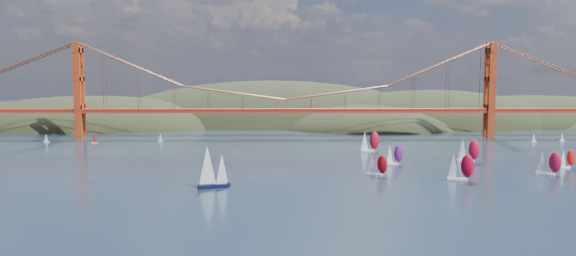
% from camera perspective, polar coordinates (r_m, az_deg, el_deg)
% --- Properties ---
extents(ground, '(1200.00, 1200.00, 0.00)m').
position_cam_1_polar(ground, '(152.62, 0.44, -8.89)').
color(ground, black).
rests_on(ground, ground).
extents(headlands, '(725.00, 225.00, 96.00)m').
position_cam_1_polar(headlands, '(431.63, 5.60, -1.02)').
color(headlands, black).
rests_on(headlands, ground).
extents(bridge, '(552.00, 12.00, 55.00)m').
position_cam_1_polar(bridge, '(327.64, -0.56, 4.68)').
color(bridge, maroon).
rests_on(bridge, ground).
extents(sloop_navy, '(10.58, 7.14, 15.71)m').
position_cam_1_polar(sloop_navy, '(188.19, -7.75, -3.97)').
color(sloop_navy, black).
rests_on(sloop_navy, ground).
extents(racer_0, '(7.88, 5.12, 8.81)m').
position_cam_1_polar(racer_0, '(211.32, 9.00, -3.67)').
color(racer_0, silver).
rests_on(racer_0, ground).
extents(racer_1, '(9.46, 4.76, 10.64)m').
position_cam_1_polar(racer_1, '(208.63, 17.08, -3.74)').
color(racer_1, white).
rests_on(racer_1, ground).
extents(racer_2, '(8.97, 6.13, 10.04)m').
position_cam_1_polar(racer_2, '(231.20, 24.92, -3.18)').
color(racer_2, white).
rests_on(racer_2, ground).
extents(racer_3, '(9.58, 4.18, 10.87)m').
position_cam_1_polar(racer_3, '(251.15, 17.82, -2.15)').
color(racer_3, white).
rests_on(racer_3, ground).
extents(racer_4, '(7.59, 4.56, 8.50)m').
position_cam_1_polar(racer_4, '(250.40, 26.47, -2.77)').
color(racer_4, white).
rests_on(racer_4, ground).
extents(racer_5, '(9.75, 4.97, 10.96)m').
position_cam_1_polar(racer_5, '(272.50, 8.26, -1.31)').
color(racer_5, silver).
rests_on(racer_5, ground).
extents(racer_rwb, '(8.32, 5.44, 9.30)m').
position_cam_1_polar(racer_rwb, '(236.58, 10.72, -2.63)').
color(racer_rwb, silver).
rests_on(racer_rwb, ground).
extents(distant_boat_1, '(3.00, 2.00, 4.70)m').
position_cam_1_polar(distant_boat_1, '(332.51, -23.35, -0.93)').
color(distant_boat_1, silver).
rests_on(distant_boat_1, ground).
extents(distant_boat_2, '(3.00, 2.00, 4.70)m').
position_cam_1_polar(distant_boat_2, '(318.81, -19.07, -1.04)').
color(distant_boat_2, silver).
rests_on(distant_boat_2, ground).
extents(distant_boat_3, '(3.00, 2.00, 4.70)m').
position_cam_1_polar(distant_boat_3, '(315.27, -12.83, -0.94)').
color(distant_boat_3, silver).
rests_on(distant_boat_3, ground).
extents(distant_boat_4, '(3.00, 2.00, 4.70)m').
position_cam_1_polar(distant_boat_4, '(334.23, 23.71, -0.91)').
color(distant_boat_4, silver).
rests_on(distant_boat_4, ground).
extents(distant_boat_5, '(3.00, 2.00, 4.70)m').
position_cam_1_polar(distant_boat_5, '(344.10, 26.09, -0.83)').
color(distant_boat_5, silver).
rests_on(distant_boat_5, ground).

